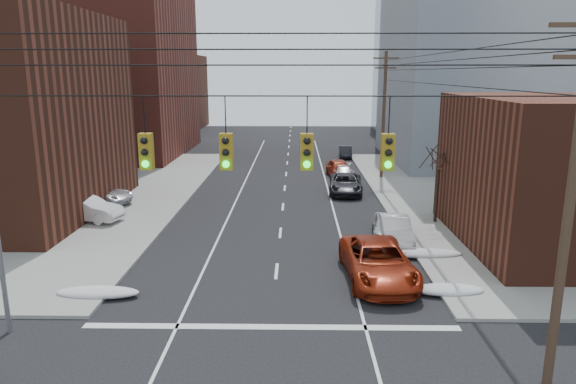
{
  "coord_description": "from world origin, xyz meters",
  "views": [
    {
      "loc": [
        0.9,
        -10.87,
        9.21
      ],
      "look_at": [
        0.49,
        15.74,
        3.0
      ],
      "focal_mm": 32.0,
      "sensor_mm": 36.0,
      "label": 1
    }
  ],
  "objects_px": {
    "parked_car_b": "(395,230)",
    "lot_car_c": "(29,195)",
    "parked_car_f": "(345,152)",
    "lot_car_b": "(100,194)",
    "parked_car_c": "(346,184)",
    "parked_car_d": "(344,173)",
    "lot_car_d": "(76,176)",
    "parked_car_a": "(386,225)",
    "red_pickup": "(378,262)",
    "parked_car_e": "(339,168)",
    "lot_car_a": "(86,209)"
  },
  "relations": [
    {
      "from": "parked_car_c",
      "to": "lot_car_b",
      "type": "relative_size",
      "value": 1.09
    },
    {
      "from": "lot_car_a",
      "to": "lot_car_d",
      "type": "relative_size",
      "value": 1.24
    },
    {
      "from": "red_pickup",
      "to": "parked_car_c",
      "type": "bearing_deg",
      "value": 86.37
    },
    {
      "from": "parked_car_b",
      "to": "parked_car_d",
      "type": "distance_m",
      "value": 16.98
    },
    {
      "from": "red_pickup",
      "to": "parked_car_c",
      "type": "relative_size",
      "value": 1.15
    },
    {
      "from": "parked_car_f",
      "to": "lot_car_d",
      "type": "distance_m",
      "value": 28.08
    },
    {
      "from": "parked_car_b",
      "to": "lot_car_a",
      "type": "xyz_separation_m",
      "value": [
        -18.63,
        3.56,
        0.18
      ]
    },
    {
      "from": "parked_car_b",
      "to": "parked_car_d",
      "type": "xyz_separation_m",
      "value": [
        -1.29,
        16.93,
        -0.11
      ]
    },
    {
      "from": "parked_car_e",
      "to": "lot_car_d",
      "type": "bearing_deg",
      "value": -177.03
    },
    {
      "from": "parked_car_c",
      "to": "lot_car_a",
      "type": "xyz_separation_m",
      "value": [
        -17.03,
        -8.42,
        0.16
      ]
    },
    {
      "from": "lot_car_a",
      "to": "lot_car_b",
      "type": "bearing_deg",
      "value": 23.7
    },
    {
      "from": "red_pickup",
      "to": "parked_car_a",
      "type": "bearing_deg",
      "value": 74.26
    },
    {
      "from": "parked_car_a",
      "to": "parked_car_e",
      "type": "height_order",
      "value": "parked_car_e"
    },
    {
      "from": "parked_car_f",
      "to": "lot_car_b",
      "type": "xyz_separation_m",
      "value": [
        -19.41,
        -21.37,
        0.21
      ]
    },
    {
      "from": "parked_car_b",
      "to": "lot_car_c",
      "type": "distance_m",
      "value": 25.09
    },
    {
      "from": "parked_car_b",
      "to": "parked_car_e",
      "type": "xyz_separation_m",
      "value": [
        -1.6,
        18.39,
        0.05
      ]
    },
    {
      "from": "parked_car_a",
      "to": "lot_car_b",
      "type": "distance_m",
      "value": 20.25
    },
    {
      "from": "parked_car_a",
      "to": "parked_car_c",
      "type": "height_order",
      "value": "parked_car_c"
    },
    {
      "from": "parked_car_b",
      "to": "parked_car_e",
      "type": "distance_m",
      "value": 18.46
    },
    {
      "from": "red_pickup",
      "to": "parked_car_f",
      "type": "height_order",
      "value": "red_pickup"
    },
    {
      "from": "red_pickup",
      "to": "lot_car_b",
      "type": "height_order",
      "value": "red_pickup"
    },
    {
      "from": "parked_car_f",
      "to": "lot_car_c",
      "type": "distance_m",
      "value": 32.7
    },
    {
      "from": "parked_car_e",
      "to": "lot_car_b",
      "type": "bearing_deg",
      "value": -156.59
    },
    {
      "from": "lot_car_d",
      "to": "parked_car_b",
      "type": "bearing_deg",
      "value": -118.0
    },
    {
      "from": "parked_car_d",
      "to": "lot_car_d",
      "type": "relative_size",
      "value": 1.14
    },
    {
      "from": "parked_car_d",
      "to": "lot_car_b",
      "type": "bearing_deg",
      "value": -151.21
    },
    {
      "from": "red_pickup",
      "to": "parked_car_f",
      "type": "bearing_deg",
      "value": 83.99
    },
    {
      "from": "parked_car_b",
      "to": "lot_car_b",
      "type": "height_order",
      "value": "lot_car_b"
    },
    {
      "from": "lot_car_c",
      "to": "parked_car_c",
      "type": "bearing_deg",
      "value": -83.33
    },
    {
      "from": "parked_car_b",
      "to": "parked_car_f",
      "type": "xyz_separation_m",
      "value": [
        0.0,
        29.3,
        -0.1
      ]
    },
    {
      "from": "parked_car_d",
      "to": "parked_car_c",
      "type": "bearing_deg",
      "value": -91.23
    },
    {
      "from": "parked_car_a",
      "to": "lot_car_d",
      "type": "height_order",
      "value": "lot_car_d"
    },
    {
      "from": "parked_car_d",
      "to": "lot_car_a",
      "type": "xyz_separation_m",
      "value": [
        -17.34,
        -13.37,
        0.29
      ]
    },
    {
      "from": "red_pickup",
      "to": "parked_car_e",
      "type": "height_order",
      "value": "red_pickup"
    },
    {
      "from": "parked_car_e",
      "to": "lot_car_d",
      "type": "xyz_separation_m",
      "value": [
        -22.24,
        -3.92,
        0.0
      ]
    },
    {
      "from": "parked_car_f",
      "to": "lot_car_b",
      "type": "bearing_deg",
      "value": -129.41
    },
    {
      "from": "parked_car_e",
      "to": "lot_car_d",
      "type": "relative_size",
      "value": 1.23
    },
    {
      "from": "lot_car_c",
      "to": "lot_car_d",
      "type": "distance_m",
      "value": 7.33
    },
    {
      "from": "red_pickup",
      "to": "parked_car_c",
      "type": "height_order",
      "value": "red_pickup"
    },
    {
      "from": "red_pickup",
      "to": "parked_car_d",
      "type": "height_order",
      "value": "red_pickup"
    },
    {
      "from": "lot_car_b",
      "to": "parked_car_a",
      "type": "bearing_deg",
      "value": -87.69
    },
    {
      "from": "parked_car_c",
      "to": "lot_car_d",
      "type": "distance_m",
      "value": 22.38
    },
    {
      "from": "parked_car_a",
      "to": "parked_car_b",
      "type": "relative_size",
      "value": 0.85
    },
    {
      "from": "lot_car_b",
      "to": "parked_car_d",
      "type": "bearing_deg",
      "value": -41.78
    },
    {
      "from": "parked_car_a",
      "to": "parked_car_d",
      "type": "height_order",
      "value": "parked_car_a"
    },
    {
      "from": "red_pickup",
      "to": "lot_car_b",
      "type": "relative_size",
      "value": 1.26
    },
    {
      "from": "parked_car_a",
      "to": "parked_car_d",
      "type": "xyz_separation_m",
      "value": [
        -0.97,
        15.76,
        -0.02
      ]
    },
    {
      "from": "parked_car_d",
      "to": "parked_car_a",
      "type": "bearing_deg",
      "value": -84.12
    },
    {
      "from": "parked_car_d",
      "to": "lot_car_c",
      "type": "height_order",
      "value": "lot_car_c"
    },
    {
      "from": "lot_car_c",
      "to": "parked_car_e",
      "type": "bearing_deg",
      "value": -68.87
    }
  ]
}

